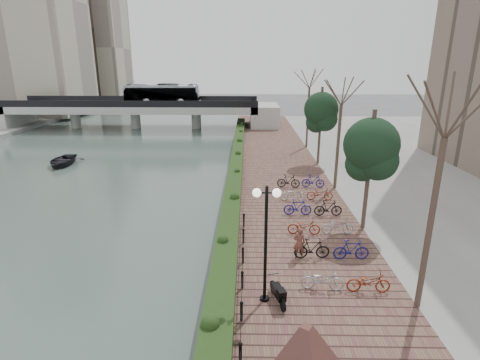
{
  "coord_description": "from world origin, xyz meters",
  "views": [
    {
      "loc": [
        1.57,
        -10.16,
        9.21
      ],
      "look_at": [
        1.11,
        12.93,
        2.0
      ],
      "focal_mm": 28.0,
      "sensor_mm": 36.0,
      "label": 1
    }
  ],
  "objects_px": {
    "lamppost": "(266,220)",
    "pedestrian": "(299,243)",
    "boat": "(62,161)",
    "motorcycle": "(278,292)"
  },
  "relations": [
    {
      "from": "motorcycle",
      "to": "boat",
      "type": "bearing_deg",
      "value": 116.55
    },
    {
      "from": "lamppost",
      "to": "pedestrian",
      "type": "bearing_deg",
      "value": 62.11
    },
    {
      "from": "motorcycle",
      "to": "boat",
      "type": "xyz_separation_m",
      "value": [
        -18.66,
        21.54,
        -0.48
      ]
    },
    {
      "from": "motorcycle",
      "to": "boat",
      "type": "relative_size",
      "value": 0.33
    },
    {
      "from": "pedestrian",
      "to": "lamppost",
      "type": "bearing_deg",
      "value": 60.48
    },
    {
      "from": "lamppost",
      "to": "pedestrian",
      "type": "height_order",
      "value": "lamppost"
    },
    {
      "from": "motorcycle",
      "to": "pedestrian",
      "type": "xyz_separation_m",
      "value": [
        1.24,
        3.39,
        0.33
      ]
    },
    {
      "from": "pedestrian",
      "to": "boat",
      "type": "height_order",
      "value": "pedestrian"
    },
    {
      "from": "lamppost",
      "to": "boat",
      "type": "distance_m",
      "value": 28.29
    },
    {
      "from": "motorcycle",
      "to": "pedestrian",
      "type": "height_order",
      "value": "pedestrian"
    }
  ]
}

